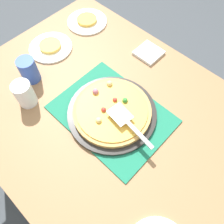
{
  "coord_description": "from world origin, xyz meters",
  "views": [
    {
      "loc": [
        -0.33,
        0.35,
        1.61
      ],
      "look_at": [
        0.0,
        0.0,
        0.77
      ],
      "focal_mm": 36.71,
      "sensor_mm": 36.0,
      "label": 1
    }
  ],
  "objects_px": {
    "plate_far_right": "(87,22)",
    "served_slice_left": "(50,46)",
    "pizza": "(112,110)",
    "pizza_server": "(128,123)",
    "pizza_pan": "(112,113)",
    "plate_near_left": "(51,47)",
    "cup_far": "(29,70)",
    "served_slice_right": "(87,20)",
    "cup_corner": "(25,94)",
    "napkin_stack": "(149,53)"
  },
  "relations": [
    {
      "from": "plate_near_left",
      "to": "plate_far_right",
      "type": "height_order",
      "value": "same"
    },
    {
      "from": "served_slice_right",
      "to": "cup_corner",
      "type": "bearing_deg",
      "value": 109.95
    },
    {
      "from": "plate_near_left",
      "to": "cup_corner",
      "type": "xyz_separation_m",
      "value": [
        -0.19,
        0.27,
        0.06
      ]
    },
    {
      "from": "served_slice_left",
      "to": "pizza_server",
      "type": "relative_size",
      "value": 0.47
    },
    {
      "from": "pizza_pan",
      "to": "cup_far",
      "type": "xyz_separation_m",
      "value": [
        0.41,
        0.12,
        0.05
      ]
    },
    {
      "from": "plate_near_left",
      "to": "cup_corner",
      "type": "relative_size",
      "value": 1.83
    },
    {
      "from": "pizza",
      "to": "served_slice_right",
      "type": "xyz_separation_m",
      "value": [
        0.51,
        -0.33,
        -0.02
      ]
    },
    {
      "from": "pizza_pan",
      "to": "napkin_stack",
      "type": "distance_m",
      "value": 0.4
    },
    {
      "from": "pizza",
      "to": "napkin_stack",
      "type": "height_order",
      "value": "pizza"
    },
    {
      "from": "napkin_stack",
      "to": "pizza",
      "type": "bearing_deg",
      "value": 105.69
    },
    {
      "from": "pizza_server",
      "to": "pizza_pan",
      "type": "bearing_deg",
      "value": -7.1
    },
    {
      "from": "pizza",
      "to": "napkin_stack",
      "type": "bearing_deg",
      "value": -74.31
    },
    {
      "from": "served_slice_left",
      "to": "cup_corner",
      "type": "height_order",
      "value": "cup_corner"
    },
    {
      "from": "cup_far",
      "to": "pizza_server",
      "type": "xyz_separation_m",
      "value": [
        -0.5,
        -0.11,
        0.01
      ]
    },
    {
      "from": "served_slice_left",
      "to": "served_slice_right",
      "type": "distance_m",
      "value": 0.27
    },
    {
      "from": "pizza_pan",
      "to": "cup_corner",
      "type": "xyz_separation_m",
      "value": [
        0.31,
        0.21,
        0.05
      ]
    },
    {
      "from": "cup_corner",
      "to": "served_slice_right",
      "type": "bearing_deg",
      "value": -70.05
    },
    {
      "from": "pizza_server",
      "to": "napkin_stack",
      "type": "relative_size",
      "value": 1.95
    },
    {
      "from": "plate_far_right",
      "to": "served_slice_left",
      "type": "distance_m",
      "value": 0.27
    },
    {
      "from": "pizza_pan",
      "to": "served_slice_right",
      "type": "distance_m",
      "value": 0.61
    },
    {
      "from": "pizza_pan",
      "to": "pizza_server",
      "type": "bearing_deg",
      "value": 172.9
    },
    {
      "from": "served_slice_right",
      "to": "plate_far_right",
      "type": "bearing_deg",
      "value": 0.0
    },
    {
      "from": "plate_near_left",
      "to": "served_slice_right",
      "type": "xyz_separation_m",
      "value": [
        0.01,
        -0.27,
        0.01
      ]
    },
    {
      "from": "cup_far",
      "to": "cup_corner",
      "type": "bearing_deg",
      "value": 136.46
    },
    {
      "from": "cup_far",
      "to": "pizza_server",
      "type": "distance_m",
      "value": 0.51
    },
    {
      "from": "pizza",
      "to": "served_slice_right",
      "type": "bearing_deg",
      "value": -33.22
    },
    {
      "from": "pizza_pan",
      "to": "plate_near_left",
      "type": "distance_m",
      "value": 0.5
    },
    {
      "from": "cup_corner",
      "to": "pizza",
      "type": "bearing_deg",
      "value": -146.26
    },
    {
      "from": "plate_far_right",
      "to": "plate_near_left",
      "type": "bearing_deg",
      "value": 91.95
    },
    {
      "from": "served_slice_left",
      "to": "cup_far",
      "type": "height_order",
      "value": "cup_far"
    },
    {
      "from": "pizza_pan",
      "to": "pizza",
      "type": "relative_size",
      "value": 1.15
    },
    {
      "from": "cup_far",
      "to": "served_slice_left",
      "type": "bearing_deg",
      "value": -63.34
    },
    {
      "from": "pizza",
      "to": "cup_far",
      "type": "distance_m",
      "value": 0.42
    },
    {
      "from": "plate_far_right",
      "to": "served_slice_left",
      "type": "xyz_separation_m",
      "value": [
        -0.01,
        0.27,
        0.01
      ]
    },
    {
      "from": "pizza",
      "to": "served_slice_right",
      "type": "distance_m",
      "value": 0.61
    },
    {
      "from": "plate_far_right",
      "to": "pizza_server",
      "type": "distance_m",
      "value": 0.7
    },
    {
      "from": "pizza_pan",
      "to": "served_slice_left",
      "type": "bearing_deg",
      "value": -7.63
    },
    {
      "from": "pizza_pan",
      "to": "pizza_server",
      "type": "relative_size",
      "value": 1.63
    },
    {
      "from": "plate_far_right",
      "to": "served_slice_left",
      "type": "bearing_deg",
      "value": 91.95
    },
    {
      "from": "pizza",
      "to": "pizza_pan",
      "type": "bearing_deg",
      "value": 157.1
    },
    {
      "from": "plate_far_right",
      "to": "served_slice_left",
      "type": "relative_size",
      "value": 2.0
    },
    {
      "from": "plate_far_right",
      "to": "served_slice_left",
      "type": "height_order",
      "value": "served_slice_left"
    },
    {
      "from": "plate_near_left",
      "to": "served_slice_right",
      "type": "height_order",
      "value": "served_slice_right"
    },
    {
      "from": "pizza",
      "to": "plate_near_left",
      "type": "xyz_separation_m",
      "value": [
        0.5,
        -0.07,
        -0.03
      ]
    },
    {
      "from": "served_slice_left",
      "to": "cup_far",
      "type": "bearing_deg",
      "value": 116.66
    },
    {
      "from": "plate_near_left",
      "to": "cup_far",
      "type": "height_order",
      "value": "cup_far"
    },
    {
      "from": "pizza",
      "to": "pizza_server",
      "type": "xyz_separation_m",
      "value": [
        -0.1,
        0.01,
        0.04
      ]
    },
    {
      "from": "plate_far_right",
      "to": "napkin_stack",
      "type": "xyz_separation_m",
      "value": [
        -0.4,
        -0.05,
        0.0
      ]
    },
    {
      "from": "pizza_pan",
      "to": "served_slice_left",
      "type": "distance_m",
      "value": 0.5
    },
    {
      "from": "plate_near_left",
      "to": "plate_far_right",
      "type": "bearing_deg",
      "value": -88.05
    }
  ]
}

